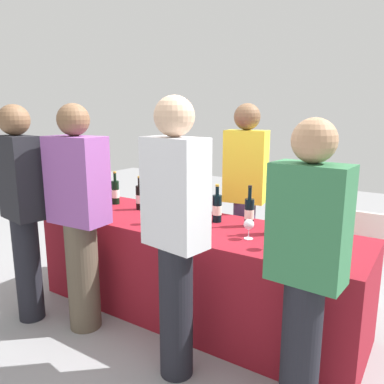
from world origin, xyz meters
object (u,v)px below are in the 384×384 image
Objects in this scene: wine_bottle_4 at (249,212)px; guest_2 at (175,230)px; wine_glass_0 at (147,212)px; wine_glass_2 at (249,225)px; wine_bottle_2 at (140,197)px; wine_bottle_3 at (217,208)px; menu_board at (352,255)px; wine_bottle_0 at (108,191)px; server_pouring at (245,191)px; guest_1 at (79,213)px; guest_3 at (306,266)px; wine_bottle_5 at (271,218)px; wine_bottle_6 at (320,224)px; wine_bottle_1 at (115,192)px; guest_0 at (22,205)px; wine_glass_3 at (271,233)px; wine_glass_1 at (168,215)px.

wine_bottle_4 is 0.18× the size of guest_2.
wine_glass_2 reaches higher than wine_glass_0.
guest_2 reaches higher than wine_bottle_2.
wine_bottle_3 reaches higher than menu_board.
wine_bottle_0 is 0.85m from wine_glass_0.
wine_glass_2 is 0.08× the size of server_pouring.
wine_glass_2 is at bearing 21.49° from guest_1.
wine_bottle_3 is 1.19m from guest_3.
wine_bottle_5 is at bearing 121.45° from server_pouring.
wine_bottle_6 is 0.97m from menu_board.
server_pouring is at bearing 62.77° from wine_glass_0.
wine_bottle_1 is 2.20m from menu_board.
wine_bottle_0 is at bearing -174.85° from wine_bottle_1.
wine_bottle_1 reaches higher than wine_bottle_3.
guest_1 reaches higher than guest_0.
wine_glass_0 is 0.94m from guest_0.
guest_3 is at bearing -56.01° from wine_bottle_5.
wine_glass_3 is 1.01m from server_pouring.
guest_3 is at bearing -19.13° from wine_bottle_0.
wine_bottle_4 is 0.78m from wine_glass_0.
wine_glass_0 is at bearing -150.74° from wine_bottle_4.
guest_1 reaches higher than guest_3.
wine_bottle_0 is 1.03× the size of wine_bottle_2.
wine_bottle_3 is (1.19, 0.01, -0.00)m from wine_bottle_0.
wine_glass_1 is at bearing -179.71° from wine_glass_3.
menu_board is (-0.05, 1.58, -0.47)m from guest_3.
wine_glass_3 is 1.85m from guest_0.
guest_0 is (-0.41, -0.87, 0.05)m from wine_bottle_2.
menu_board is (1.60, 1.59, -0.51)m from guest_1.
server_pouring is 1.01× the size of guest_1.
wine_bottle_3 is 1.49m from guest_0.
guest_0 is 0.98× the size of guest_2.
wine_bottle_1 is at bearing 173.81° from wine_bottle_2.
wine_bottle_1 is at bearing 14.93° from server_pouring.
guest_1 is (-0.72, -0.75, 0.03)m from wine_bottle_3.
wine_glass_1 is at bearing -141.41° from wine_bottle_4.
wine_bottle_1 is 1.21m from server_pouring.
wine_bottle_5 is at bearing 26.73° from guest_1.
wine_glass_3 is (1.35, -0.31, -0.00)m from wine_bottle_2.
guest_2 is (0.94, -0.77, 0.06)m from wine_bottle_2.
wine_bottle_3 is 0.93× the size of wine_bottle_5.
wine_bottle_3 is at bearing 147.84° from wine_glass_2.
wine_bottle_6 is at bearing -94.96° from menu_board.
wine_glass_0 is at bearing 45.43° from guest_0.
wine_bottle_2 is 2.04× the size of wine_glass_1.
guest_2 is (1.27, -0.81, 0.06)m from wine_bottle_1.
wine_bottle_1 is 2.23× the size of wine_glass_2.
wine_glass_1 is 0.09× the size of guest_2.
menu_board is (1.97, 0.84, -0.48)m from wine_bottle_1.
wine_bottle_6 is at bearing 104.30° from guest_3.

